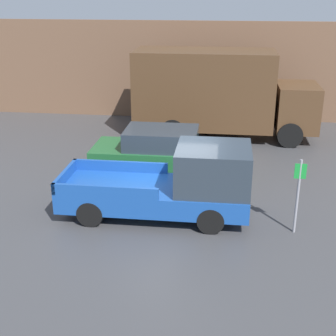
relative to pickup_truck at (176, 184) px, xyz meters
name	(u,v)px	position (x,y,z in m)	size (l,w,h in m)	color
ground_plane	(172,212)	(-0.14, 0.19, -0.96)	(60.00, 60.00, 0.00)	#3D3D3F
building_wall	(197,71)	(-0.14, 10.72, 1.36)	(28.00, 0.15, 4.64)	brown
pickup_truck	(176,184)	(0.00, 0.00, 0.00)	(5.26, 2.01, 2.10)	#194799
car	(159,150)	(-0.95, 3.26, -0.16)	(4.49, 1.97, 1.58)	#1E592D
delivery_truck	(217,92)	(0.89, 7.75, 0.99)	(7.62, 2.52, 3.67)	#4C331E
parking_sign	(298,192)	(3.23, -0.58, 0.20)	(0.30, 0.07, 2.05)	gray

